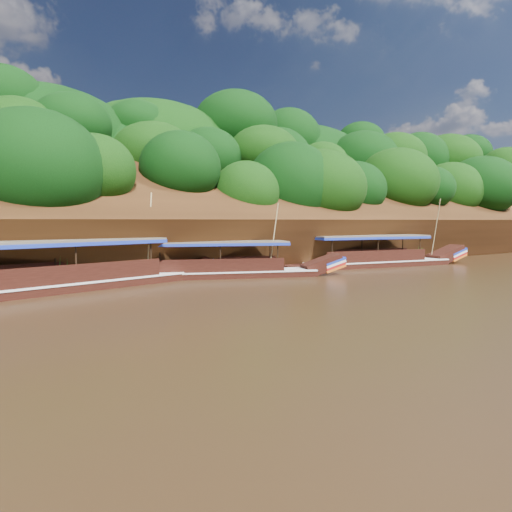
% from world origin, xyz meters
% --- Properties ---
extents(ground, '(160.00, 160.00, 0.00)m').
position_xyz_m(ground, '(0.00, 0.00, 0.00)').
color(ground, black).
rests_on(ground, ground).
extents(riverbank, '(120.00, 30.06, 19.40)m').
position_xyz_m(riverbank, '(-0.01, 22.73, 1.89)').
color(riverbank, black).
rests_on(riverbank, ground).
extents(boat_0, '(15.48, 4.92, 5.89)m').
position_xyz_m(boat_0, '(13.06, 7.46, 0.56)').
color(boat_0, black).
rests_on(boat_0, ground).
extents(boat_1, '(13.21, 6.90, 5.24)m').
position_xyz_m(boat_1, '(-0.84, 7.95, 0.53)').
color(boat_1, black).
rests_on(boat_1, ground).
extents(boat_2, '(17.00, 5.89, 5.87)m').
position_xyz_m(boat_2, '(-10.04, 8.42, 0.60)').
color(boat_2, black).
rests_on(boat_2, ground).
extents(reeds, '(49.21, 2.37, 1.97)m').
position_xyz_m(reeds, '(-3.95, 9.53, 0.88)').
color(reeds, '#20691A').
rests_on(reeds, ground).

